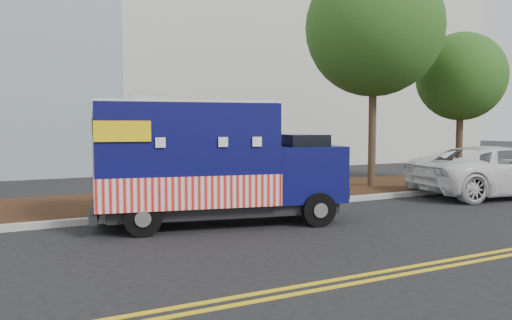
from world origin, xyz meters
TOP-DOWN VIEW (x-y plane):
  - ground at (0.00, 0.00)m, footprint 120.00×120.00m
  - curb at (0.00, 1.40)m, footprint 120.00×0.18m
  - mulch_strip at (0.00, 3.50)m, footprint 120.00×4.00m
  - centerline_near at (0.00, -4.45)m, footprint 120.00×0.10m
  - centerline_far at (0.00, -4.70)m, footprint 120.00×0.10m
  - tree_c at (8.42, 3.13)m, footprint 4.60×4.60m
  - tree_d at (12.98, 3.40)m, footprint 3.37×3.37m
  - food_truck at (1.24, 0.22)m, footprint 5.84×3.11m
  - white_car at (11.03, 0.21)m, footprint 6.02×3.52m

SIDE VIEW (x-z plane):
  - ground at x=0.00m, z-range 0.00..0.00m
  - centerline_near at x=0.00m, z-range 0.00..0.01m
  - centerline_far at x=0.00m, z-range 0.00..0.01m
  - curb at x=0.00m, z-range 0.00..0.15m
  - mulch_strip at x=0.00m, z-range 0.00..0.15m
  - white_car at x=11.03m, z-range 0.00..1.57m
  - food_truck at x=1.24m, z-range -0.14..2.79m
  - tree_d at x=12.98m, z-range 1.19..6.96m
  - tree_c at x=8.42m, z-range 1.59..9.38m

